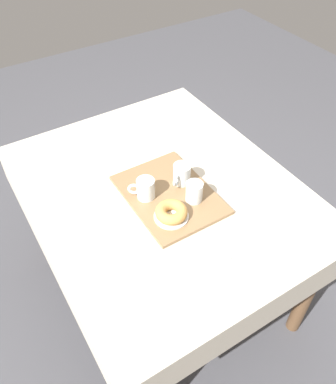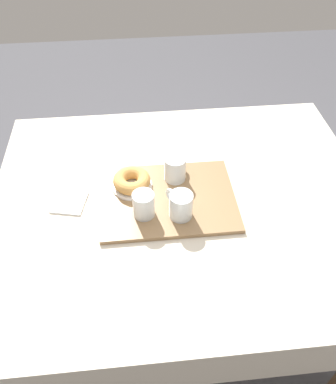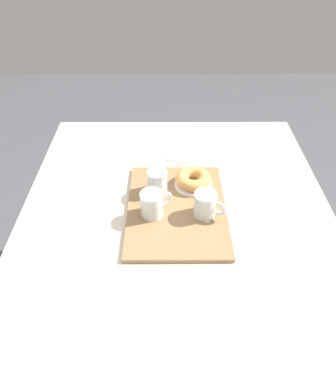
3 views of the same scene
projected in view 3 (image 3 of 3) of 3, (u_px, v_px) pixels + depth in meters
The scene contains 9 objects.
ground_plane at pixel (174, 332), 1.63m from camera, with size 6.00×6.00×0.00m, color #47474C.
dining_table at pixel (177, 240), 1.19m from camera, with size 1.28×1.05×0.75m.
serving_tray at pixel (177, 209), 1.17m from camera, with size 0.44×0.33×0.02m, color olive.
tea_mug_left at pixel (206, 205), 1.11m from camera, with size 0.08×0.10×0.09m.
tea_mug_right at pixel (152, 204), 1.12m from camera, with size 0.08×0.10×0.09m.
water_glass_near at pixel (157, 183), 1.20m from camera, with size 0.07×0.07×0.09m.
donut_plate_left at pixel (193, 184), 1.25m from camera, with size 0.13×0.13×0.01m, color white.
sugar_donut_left at pixel (193, 179), 1.23m from camera, with size 0.12×0.12×0.04m, color tan.
paper_napkin at pixel (180, 154), 1.42m from camera, with size 0.10×0.10×0.01m, color white.
Camera 3 is at (-0.79, 0.03, 1.57)m, focal length 32.53 mm.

